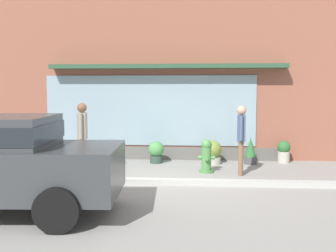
# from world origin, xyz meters

# --- Properties ---
(ground_plane) EXTENTS (60.00, 60.00, 0.00)m
(ground_plane) POSITION_xyz_m (0.00, 0.00, 0.00)
(ground_plane) COLOR gray
(curb_strip) EXTENTS (14.00, 0.24, 0.12)m
(curb_strip) POSITION_xyz_m (0.00, -0.20, 0.06)
(curb_strip) COLOR #B2B2AD
(curb_strip) RESTS_ON ground_plane
(storefront) EXTENTS (14.00, 0.81, 4.91)m
(storefront) POSITION_xyz_m (-0.01, 3.19, 2.40)
(storefront) COLOR #935642
(storefront) RESTS_ON ground_plane
(fire_hydrant) EXTENTS (0.42, 0.39, 0.83)m
(fire_hydrant) POSITION_xyz_m (1.12, 1.15, 0.41)
(fire_hydrant) COLOR #4C8C47
(fire_hydrant) RESTS_ON ground_plane
(pedestrian_with_handbag) EXTENTS (0.23, 0.66, 1.68)m
(pedestrian_with_handbag) POSITION_xyz_m (1.95, 0.94, 0.98)
(pedestrian_with_handbag) COLOR brown
(pedestrian_with_handbag) RESTS_ON ground_plane
(pedestrian_passerby) EXTENTS (0.23, 0.48, 1.73)m
(pedestrian_passerby) POSITION_xyz_m (-1.89, 0.76, 1.02)
(pedestrian_passerby) COLOR #9E9384
(pedestrian_passerby) RESTS_ON ground_plane
(potted_plant_by_entrance) EXTENTS (0.34, 0.34, 0.73)m
(potted_plant_by_entrance) POSITION_xyz_m (2.36, 2.39, 0.35)
(potted_plant_by_entrance) COLOR #4C4C51
(potted_plant_by_entrance) RESTS_ON ground_plane
(potted_plant_low_front) EXTENTS (0.50, 0.50, 0.65)m
(potted_plant_low_front) POSITION_xyz_m (1.31, 2.33, 0.33)
(potted_plant_low_front) COLOR #B7B2A3
(potted_plant_low_front) RESTS_ON ground_plane
(potted_plant_near_hydrant) EXTENTS (0.35, 0.35, 0.62)m
(potted_plant_near_hydrant) POSITION_xyz_m (3.32, 2.66, 0.32)
(potted_plant_near_hydrant) COLOR #B7B2A3
(potted_plant_near_hydrant) RESTS_ON ground_plane
(potted_plant_window_center) EXTENTS (0.44, 0.44, 0.61)m
(potted_plant_window_center) POSITION_xyz_m (-0.26, 2.34, 0.33)
(potted_plant_window_center) COLOR #33473D
(potted_plant_window_center) RESTS_ON ground_plane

